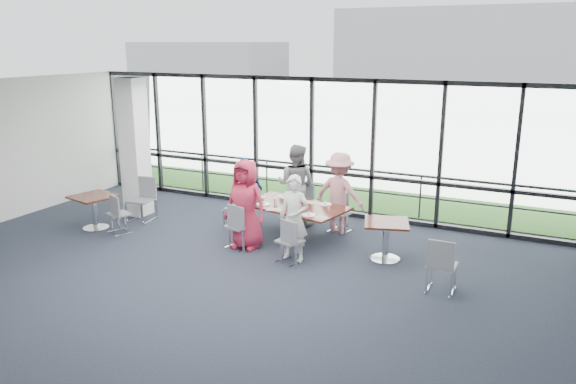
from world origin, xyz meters
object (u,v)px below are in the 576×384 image
at_px(diner_near_left, 246,204).
at_px(diner_end, 246,193).
at_px(chair_spare_r, 442,265).
at_px(side_table_left, 94,201).
at_px(chair_spare_lb, 141,200).
at_px(chair_spare_la, 119,214).
at_px(side_table_right, 386,228).
at_px(main_table, 294,210).
at_px(diner_far_right, 339,193).
at_px(chair_main_end, 236,208).
at_px(chair_main_fr, 340,213).
at_px(chair_main_fl, 305,204).
at_px(diner_near_right, 294,218).
at_px(diner_far_left, 296,185).
at_px(structural_column, 135,148).
at_px(chair_main_nr, 290,241).
at_px(chair_main_nl, 239,226).

bearing_deg(diner_near_left, diner_end, 120.68).
relative_size(diner_near_left, chair_spare_r, 1.94).
height_order(side_table_left, diner_end, diner_end).
xyz_separation_m(diner_end, chair_spare_lb, (-2.37, -0.67, -0.29)).
relative_size(diner_end, chair_spare_la, 1.82).
height_order(side_table_left, side_table_right, same).
distance_m(main_table, diner_far_right, 1.11).
xyz_separation_m(main_table, chair_main_end, (-1.54, 0.25, -0.23)).
xyz_separation_m(diner_near_left, chair_main_fr, (1.33, 1.69, -0.48)).
xyz_separation_m(diner_far_right, diner_end, (-1.96, -0.55, -0.09)).
relative_size(diner_far_right, chair_main_fl, 1.99).
height_order(diner_near_right, diner_end, diner_near_right).
bearing_deg(chair_spare_r, chair_spare_lb, 173.85).
xyz_separation_m(main_table, diner_far_left, (-0.43, 1.00, 0.26)).
relative_size(structural_column, diner_near_left, 1.79).
height_order(diner_near_left, diner_far_right, diner_near_left).
relative_size(structural_column, chair_main_end, 3.85).
height_order(chair_main_nr, chair_spare_la, chair_spare_la).
bearing_deg(chair_main_fr, chair_main_nr, 97.10).
relative_size(chair_main_nl, chair_spare_la, 1.05).
distance_m(side_table_left, chair_spare_r, 7.46).
bearing_deg(chair_main_nl, chair_spare_lb, -176.57).
bearing_deg(chair_spare_r, structural_column, 171.13).
bearing_deg(diner_end, chair_main_nr, 68.40).
height_order(side_table_left, chair_main_nr, chair_main_nr).
xyz_separation_m(chair_main_fl, chair_main_fr, (0.93, -0.29, -0.02)).
bearing_deg(diner_far_left, chair_main_fl, -129.89).
bearing_deg(chair_spare_r, chair_spare_la, -178.82).
bearing_deg(side_table_right, main_table, 172.75).
height_order(structural_column, chair_spare_la, structural_column).
bearing_deg(chair_spare_la, side_table_left, -157.19).
height_order(diner_far_left, chair_main_fl, diner_far_left).
xyz_separation_m(diner_far_right, chair_main_fl, (-0.93, 0.32, -0.43)).
bearing_deg(chair_main_fl, chair_main_end, 51.03).
bearing_deg(main_table, chair_spare_la, -149.11).
height_order(diner_far_left, chair_spare_lb, diner_far_left).
height_order(main_table, chair_spare_r, chair_spare_r).
relative_size(chair_main_end, chair_spare_la, 0.97).
bearing_deg(side_table_right, chair_main_end, 171.85).
xyz_separation_m(main_table, diner_far_right, (0.65, 0.87, 0.23)).
bearing_deg(chair_spare_r, side_table_right, 142.55).
height_order(main_table, chair_spare_la, chair_spare_la).
distance_m(diner_far_right, chair_main_nr, 2.09).
bearing_deg(chair_main_nr, diner_near_right, 111.62).
bearing_deg(structural_column, diner_far_left, 14.23).
height_order(main_table, chair_main_nl, chair_main_nl).
bearing_deg(chair_main_nr, chair_main_nl, -173.17).
bearing_deg(side_table_left, chair_spare_r, 0.01).
xyz_separation_m(chair_main_end, chair_spare_la, (-2.01, -1.49, 0.01)).
bearing_deg(diner_end, structural_column, -66.33).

